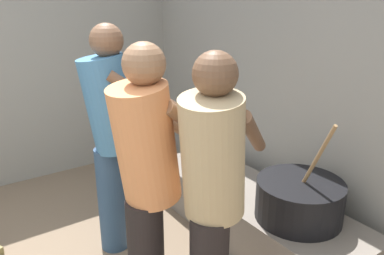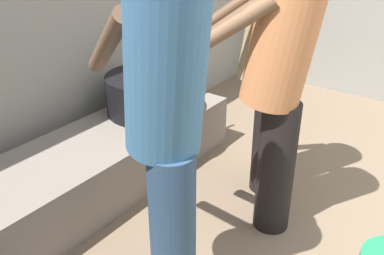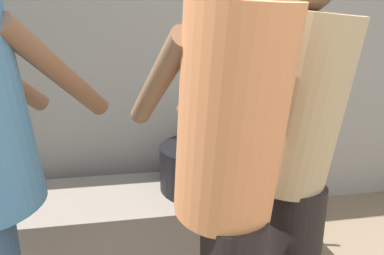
% 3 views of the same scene
% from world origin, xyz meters
% --- Properties ---
extents(block_enclosure_rear, '(4.87, 0.20, 1.94)m').
position_xyz_m(block_enclosure_rear, '(0.00, 2.56, 0.97)').
color(block_enclosure_rear, gray).
rests_on(block_enclosure_rear, ground_plane).
extents(hearth_ledge, '(1.90, 0.60, 0.37)m').
position_xyz_m(hearth_ledge, '(-0.25, 2.04, 0.18)').
color(hearth_ledge, slate).
rests_on(hearth_ledge, ground_plane).
extents(cooking_pot_main, '(0.57, 0.57, 0.72)m').
position_xyz_m(cooking_pot_main, '(0.17, 2.06, 0.50)').
color(cooking_pot_main, black).
rests_on(cooking_pot_main, hearth_ledge).
extents(cook_in_tan_shirt, '(0.63, 0.72, 1.55)m').
position_xyz_m(cook_in_tan_shirt, '(0.30, 1.23, 0.89)').
color(cook_in_tan_shirt, black).
rests_on(cook_in_tan_shirt, ground_plane).
extents(cook_in_blue_shirt, '(0.59, 0.74, 1.61)m').
position_xyz_m(cook_in_blue_shirt, '(-0.70, 1.15, 0.93)').
color(cook_in_blue_shirt, navy).
rests_on(cook_in_blue_shirt, ground_plane).
extents(cook_in_orange_shirt, '(0.48, 0.72, 1.58)m').
position_xyz_m(cook_in_orange_shirt, '(0.01, 1.03, 0.90)').
color(cook_in_orange_shirt, black).
rests_on(cook_in_orange_shirt, ground_plane).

